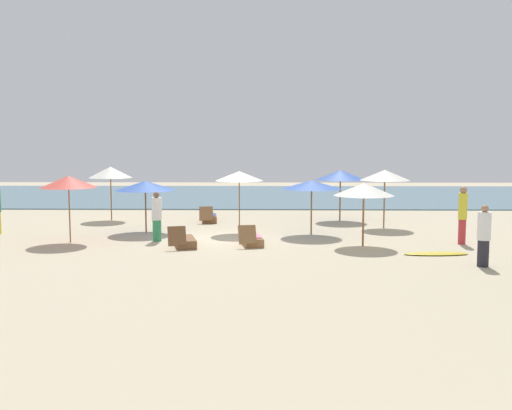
{
  "coord_description": "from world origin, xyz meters",
  "views": [
    {
      "loc": [
        1.67,
        -20.77,
        3.38
      ],
      "look_at": [
        1.28,
        1.0,
        1.1
      ],
      "focal_mm": 41.79,
      "sensor_mm": 36.0,
      "label": 1
    }
  ],
  "objects_px": {
    "umbrella_1": "(69,182)",
    "lounger_4": "(251,240)",
    "umbrella_6": "(239,176)",
    "surfboard": "(436,254)",
    "lounger_3": "(209,218)",
    "umbrella_2": "(340,175)",
    "umbrella_5": "(312,185)",
    "umbrella_0": "(385,175)",
    "umbrella_3": "(145,186)",
    "umbrella_7": "(110,172)",
    "lounger_0": "(184,241)",
    "umbrella_4": "(364,189)",
    "person_3": "(463,214)",
    "person_1": "(484,236)",
    "person_0": "(157,216)"
  },
  "relations": [
    {
      "from": "umbrella_0",
      "to": "person_1",
      "type": "relative_size",
      "value": 1.36
    },
    {
      "from": "umbrella_0",
      "to": "lounger_0",
      "type": "height_order",
      "value": "umbrella_0"
    },
    {
      "from": "umbrella_0",
      "to": "umbrella_5",
      "type": "xyz_separation_m",
      "value": [
        -3.03,
        -1.87,
        -0.25
      ]
    },
    {
      "from": "umbrella_1",
      "to": "surfboard",
      "type": "xyz_separation_m",
      "value": [
        11.82,
        -2.0,
        -2.04
      ]
    },
    {
      "from": "umbrella_1",
      "to": "person_0",
      "type": "relative_size",
      "value": 1.33
    },
    {
      "from": "umbrella_7",
      "to": "lounger_0",
      "type": "distance_m",
      "value": 8.05
    },
    {
      "from": "umbrella_6",
      "to": "surfboard",
      "type": "height_order",
      "value": "umbrella_6"
    },
    {
      "from": "umbrella_3",
      "to": "person_1",
      "type": "height_order",
      "value": "umbrella_3"
    },
    {
      "from": "person_0",
      "to": "person_3",
      "type": "bearing_deg",
      "value": -2.35
    },
    {
      "from": "umbrella_0",
      "to": "umbrella_3",
      "type": "relative_size",
      "value": 1.03
    },
    {
      "from": "umbrella_0",
      "to": "umbrella_3",
      "type": "xyz_separation_m",
      "value": [
        -9.23,
        -1.36,
        -0.33
      ]
    },
    {
      "from": "umbrella_6",
      "to": "person_0",
      "type": "bearing_deg",
      "value": -143.79
    },
    {
      "from": "person_0",
      "to": "surfboard",
      "type": "relative_size",
      "value": 0.85
    },
    {
      "from": "umbrella_7",
      "to": "umbrella_5",
      "type": "bearing_deg",
      "value": -25.95
    },
    {
      "from": "umbrella_1",
      "to": "lounger_4",
      "type": "height_order",
      "value": "umbrella_1"
    },
    {
      "from": "umbrella_4",
      "to": "person_1",
      "type": "relative_size",
      "value": 1.22
    },
    {
      "from": "lounger_3",
      "to": "surfboard",
      "type": "height_order",
      "value": "lounger_3"
    },
    {
      "from": "umbrella_3",
      "to": "person_1",
      "type": "xyz_separation_m",
      "value": [
        10.49,
        -6.05,
        -0.92
      ]
    },
    {
      "from": "lounger_0",
      "to": "umbrella_7",
      "type": "bearing_deg",
      "value": 121.81
    },
    {
      "from": "lounger_4",
      "to": "umbrella_5",
      "type": "bearing_deg",
      "value": 45.02
    },
    {
      "from": "umbrella_5",
      "to": "umbrella_0",
      "type": "bearing_deg",
      "value": 31.69
    },
    {
      "from": "umbrella_6",
      "to": "umbrella_0",
      "type": "bearing_deg",
      "value": 13.06
    },
    {
      "from": "umbrella_4",
      "to": "surfboard",
      "type": "bearing_deg",
      "value": -37.15
    },
    {
      "from": "umbrella_5",
      "to": "person_0",
      "type": "bearing_deg",
      "value": -164.86
    },
    {
      "from": "umbrella_4",
      "to": "person_0",
      "type": "xyz_separation_m",
      "value": [
        -6.94,
        0.86,
        -1.01
      ]
    },
    {
      "from": "umbrella_1",
      "to": "surfboard",
      "type": "relative_size",
      "value": 1.14
    },
    {
      "from": "umbrella_1",
      "to": "lounger_3",
      "type": "relative_size",
      "value": 1.32
    },
    {
      "from": "umbrella_1",
      "to": "lounger_3",
      "type": "bearing_deg",
      "value": 52.27
    },
    {
      "from": "umbrella_0",
      "to": "umbrella_7",
      "type": "bearing_deg",
      "value": 168.94
    },
    {
      "from": "umbrella_2",
      "to": "person_0",
      "type": "xyz_separation_m",
      "value": [
        -6.97,
        -5.51,
        -1.13
      ]
    },
    {
      "from": "umbrella_0",
      "to": "lounger_3",
      "type": "relative_size",
      "value": 1.34
    },
    {
      "from": "person_3",
      "to": "person_1",
      "type": "bearing_deg",
      "value": -99.44
    },
    {
      "from": "lounger_0",
      "to": "person_1",
      "type": "height_order",
      "value": "person_1"
    },
    {
      "from": "lounger_4",
      "to": "person_1",
      "type": "xyz_separation_m",
      "value": [
        6.45,
        -3.38,
        0.68
      ]
    },
    {
      "from": "umbrella_6",
      "to": "lounger_4",
      "type": "height_order",
      "value": "umbrella_6"
    },
    {
      "from": "umbrella_0",
      "to": "person_1",
      "type": "height_order",
      "value": "umbrella_0"
    },
    {
      "from": "lounger_4",
      "to": "umbrella_1",
      "type": "bearing_deg",
      "value": 176.89
    },
    {
      "from": "umbrella_2",
      "to": "person_1",
      "type": "relative_size",
      "value": 1.3
    },
    {
      "from": "umbrella_1",
      "to": "umbrella_7",
      "type": "xyz_separation_m",
      "value": [
        -0.14,
        5.93,
        0.03
      ]
    },
    {
      "from": "umbrella_6",
      "to": "surfboard",
      "type": "distance_m",
      "value": 7.85
    },
    {
      "from": "lounger_3",
      "to": "umbrella_2",
      "type": "bearing_deg",
      "value": 4.33
    },
    {
      "from": "lounger_0",
      "to": "umbrella_4",
      "type": "bearing_deg",
      "value": 2.02
    },
    {
      "from": "umbrella_0",
      "to": "lounger_3",
      "type": "height_order",
      "value": "umbrella_0"
    },
    {
      "from": "umbrella_2",
      "to": "lounger_0",
      "type": "xyz_separation_m",
      "value": [
        -5.88,
        -6.58,
        -1.82
      ]
    },
    {
      "from": "lounger_4",
      "to": "surfboard",
      "type": "relative_size",
      "value": 0.86
    },
    {
      "from": "person_0",
      "to": "lounger_0",
      "type": "bearing_deg",
      "value": -44.35
    },
    {
      "from": "umbrella_7",
      "to": "umbrella_3",
      "type": "bearing_deg",
      "value": -57.98
    },
    {
      "from": "umbrella_5",
      "to": "lounger_3",
      "type": "distance_m",
      "value": 5.73
    },
    {
      "from": "umbrella_3",
      "to": "umbrella_5",
      "type": "xyz_separation_m",
      "value": [
        6.2,
        -0.51,
        0.08
      ]
    },
    {
      "from": "umbrella_4",
      "to": "lounger_4",
      "type": "distance_m",
      "value": 4.05
    }
  ]
}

